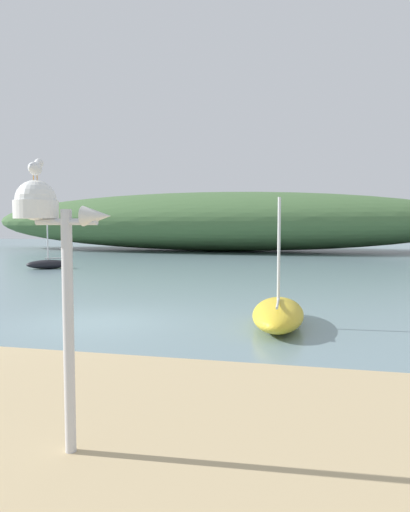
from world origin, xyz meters
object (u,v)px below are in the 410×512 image
Objects in this scene: seagull_on_radar at (36,167)px; sailboat_inner_mooring at (48,264)px; sailboat_by_sandbar at (278,313)px; mast_structure at (48,232)px.

sailboat_inner_mooring is (-12.31, 20.53, -3.04)m from seagull_on_radar.
sailboat_by_sandbar is (14.43, -12.85, 0.07)m from sailboat_inner_mooring.
sailboat_inner_mooring is 19.32m from sailboat_by_sandbar.
sailboat_by_sandbar is (1.98, 7.69, -2.27)m from mast_structure.
seagull_on_radar is at bearing -105.47° from sailboat_by_sandbar.
seagull_on_radar reaches higher than sailboat_inner_mooring.
sailboat_by_sandbar is at bearing -41.69° from sailboat_inner_mooring.
seagull_on_radar is 0.10× the size of sailboat_by_sandbar.
sailboat_inner_mooring is at bearing 120.94° from seagull_on_radar.
mast_structure is at bearing -58.79° from sailboat_inner_mooring.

